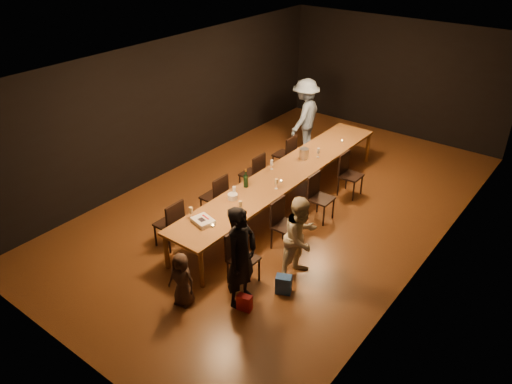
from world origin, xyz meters
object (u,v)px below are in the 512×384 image
Objects in this scene: table at (285,175)px; child at (182,279)px; chair_left_3 at (284,154)px; woman_birthday at (241,257)px; chair_left_1 at (214,196)px; chair_left_0 at (169,223)px; ice_bucket at (304,153)px; chair_right_1 at (286,226)px; plate_stack at (233,197)px; champagne_bottle at (246,178)px; man_blue at (305,116)px; woman_tan at (301,238)px; chair_right_3 at (351,175)px; chair_right_2 at (321,198)px; birthday_cake at (203,221)px; chair_right_0 at (243,259)px; chair_left_2 at (252,173)px.

table is 6.62× the size of child.
chair_left_3 is 0.55× the size of woman_birthday.
chair_left_1 is 2.40m from chair_left_3.
table is 2.99m from woman_birthday.
chair_left_0 and chair_left_1 have the same top height.
ice_bucket is at bearing -13.74° from chair_left_0.
plate_stack is (-1.02, -0.23, 0.34)m from chair_right_1.
champagne_bottle reaches higher than chair_right_1.
man_blue is at bearing 3.50° from chair_left_0.
chair_right_1 is 0.64× the size of woman_tan.
table is 6.45× the size of chair_right_3.
chair_right_3 is 1.00× the size of chair_left_1.
man_blue is 4.06m from plate_stack.
chair_right_2 is 2.94m from chair_left_0.
man_blue is at bearing 115.94° from birthday_cake.
man_blue reaches higher than chair_left_3.
champagne_bottle is at bearing 6.93° from man_blue.
chair_right_2 is 4.27× the size of ice_bucket.
chair_right_1 is at bearing 12.50° from plate_stack.
chair_left_0 reaches higher than plate_stack.
child is at bearing -5.37° from chair_right_3.
chair_left_2 is (-1.70, 2.40, 0.00)m from chair_right_0.
chair_right_2 is (0.85, 0.00, -0.24)m from table.
chair_left_1 is at bearing 85.19° from woman_tan.
child is at bearing -74.12° from champagne_bottle.
child is at bearing 126.22° from woman_birthday.
woman_birthday is 1.16m from woman_tan.
chair_left_0 is 2.50× the size of champagne_bottle.
table is 6.45× the size of chair_left_2.
ice_bucket is (-0.92, 3.19, 0.39)m from chair_right_0.
birthday_cake is at bearing -82.74° from plate_stack.
chair_left_0 is at bearing 132.97° from child.
chair_right_0 and chair_right_1 have the same top height.
chair_left_2 is 2.49m from birthday_cake.
chair_left_3 is at bearing 0.00° from chair_left_1.
chair_right_2 is (0.00, 2.40, 0.00)m from chair_right_0.
woman_tan reaches higher than chair_left_3.
woman_tan reaches higher than birthday_cake.
ice_bucket reaches higher than chair_right_0.
child is (1.27, -2.15, -0.01)m from chair_left_1.
man_blue reaches higher than plate_stack.
chair_right_0 is at bearing 14.68° from man_blue.
ice_bucket reaches higher than chair_right_3.
woman_birthday is at bearing 15.72° from man_blue.
child is (-0.43, -3.35, -0.01)m from chair_right_2.
ice_bucket is (0.78, 0.79, 0.39)m from chair_left_2.
chair_right_2 is 1.00× the size of chair_right_3.
woman_birthday reaches higher than birthday_cake.
chair_right_3 is 4.57m from child.
chair_right_2 is 0.51× the size of man_blue.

